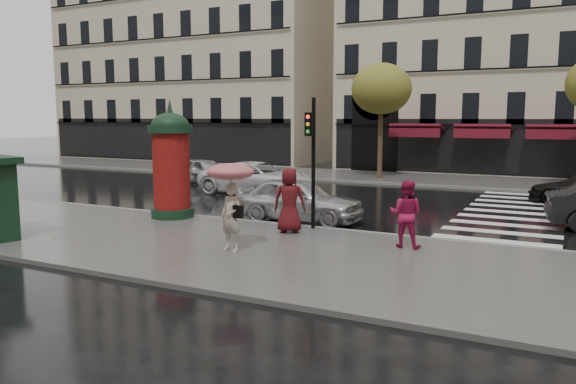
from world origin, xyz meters
The scene contains 17 objects.
ground centered at (0.00, 0.00, 0.00)m, with size 160.00×160.00×0.00m, color black.
near_sidewalk centered at (0.00, -0.50, 0.06)m, with size 90.00×7.00×0.12m, color #474744.
far_sidewalk centered at (0.00, 19.00, 0.06)m, with size 90.00×6.00×0.12m, color #474744.
near_kerb centered at (0.00, 3.00, 0.07)m, with size 90.00×0.25×0.14m, color slate.
far_kerb centered at (0.00, 16.00, 0.07)m, with size 90.00×0.25×0.14m, color slate.
zebra_crossing centered at (6.00, 9.60, 0.01)m, with size 3.60×11.75×0.01m, color silver.
bldg_far_corner centered at (6.00, 30.00, 11.31)m, with size 26.00×14.00×22.90m.
bldg_far_left centered at (-22.00, 30.00, 11.31)m, with size 24.00×14.00×22.90m.
tree_far_left centered at (-2.00, 18.00, 5.17)m, with size 3.40×3.40×6.64m.
woman_umbrella centered at (0.07, -0.95, 1.69)m, with size 1.24×1.24×2.38m.
woman_red centered at (4.00, 1.55, 1.03)m, with size 0.88×0.69×1.82m, color #A41445.
man_burgundy centered at (0.34, 1.87, 1.11)m, with size 0.97×0.63×1.98m, color #4F0F13.
morris_column centered at (-4.53, 2.40, 2.08)m, with size 1.52×1.52×4.10m.
traffic_light centered at (0.69, 2.72, 2.59)m, with size 0.28×0.39×4.08m.
car_silver centered at (-0.47, 4.20, 0.77)m, with size 1.81×4.50×1.53m, color silver.
car_white centered at (-5.26, 9.59, 0.76)m, with size 2.54×5.50×1.53m, color white.
car_far_silver centered at (-10.66, 12.04, 0.70)m, with size 1.66×4.12×1.40m, color #ADADB1.
Camera 1 is at (7.91, -13.07, 3.59)m, focal length 35.00 mm.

